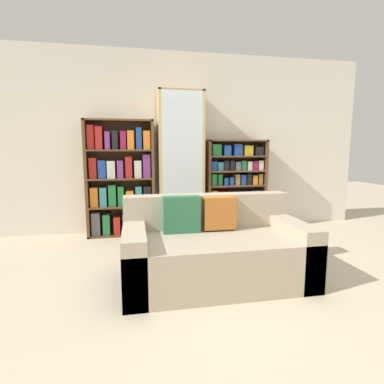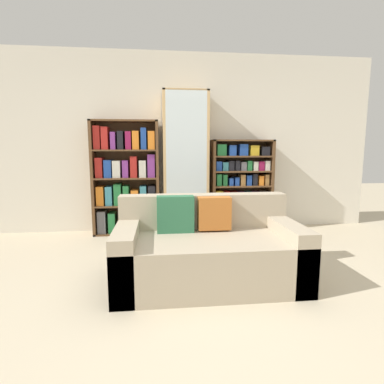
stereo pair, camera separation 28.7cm
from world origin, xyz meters
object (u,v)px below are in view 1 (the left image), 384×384
Objects in this scene: display_cabinet at (181,164)px; wine_bottle at (232,242)px; bookshelf_left at (121,181)px; bookshelf_right at (235,186)px; couch at (214,250)px.

display_cabinet is 1.47m from wine_bottle.
bookshelf_left is at bearing 179.04° from display_cabinet.
wine_bottle is at bearing -38.81° from bookshelf_left.
display_cabinet reaches higher than bookshelf_right.
couch is 1.91m from display_cabinet.
wine_bottle is (0.41, 0.68, -0.15)m from couch.
couch is at bearing -120.97° from wine_bottle.
display_cabinet is 1.50× the size of bookshelf_right.
bookshelf_right is at bearing 0.02° from bookshelf_left.
wine_bottle is at bearing -66.44° from display_cabinet.
couch is 1.23× the size of bookshelf_right.
display_cabinet reaches higher than couch.
bookshelf_left is 1.75m from bookshelf_right.
bookshelf_left is 0.80× the size of display_cabinet.
bookshelf_left is 4.98× the size of wine_bottle.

